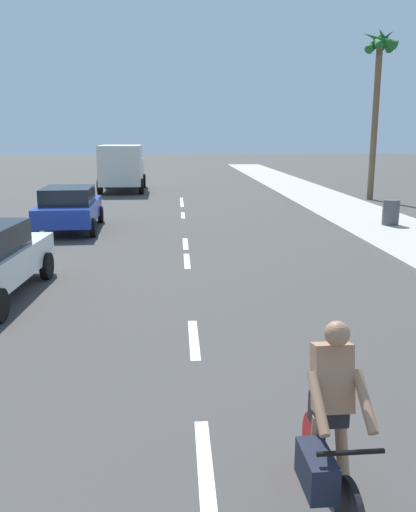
{
  "coord_description": "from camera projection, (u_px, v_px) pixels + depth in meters",
  "views": [
    {
      "loc": [
        -0.26,
        -0.04,
        3.35
      ],
      "look_at": [
        0.33,
        9.94,
        1.1
      ],
      "focal_mm": 37.56,
      "sensor_mm": 36.0,
      "label": 1
    }
  ],
  "objects": [
    {
      "name": "lane_stripe_1",
      "position": [
        205.0,
        467.0,
        5.54
      ],
      "size": [
        0.16,
        1.8,
        0.01
      ],
      "primitive_type": "cube",
      "color": "white",
      "rests_on": "ground"
    },
    {
      "name": "ground_plane",
      "position": [
        184.0,
        226.0,
        20.27
      ],
      "size": [
        160.0,
        160.0,
        0.0
      ],
      "primitive_type": "plane",
      "color": "#423F3D"
    },
    {
      "name": "cyclist",
      "position": [
        328.0,
        431.0,
        4.68
      ],
      "size": [
        0.63,
        1.71,
        1.82
      ],
      "rotation": [
        0.0,
        0.0,
        3.17
      ],
      "color": "black",
      "rests_on": "ground"
    },
    {
      "name": "lane_stripe_4",
      "position": [
        185.0,
        244.0,
        16.97
      ],
      "size": [
        0.16,
        1.8,
        0.01
      ],
      "primitive_type": "cube",
      "color": "white",
      "rests_on": "ground"
    },
    {
      "name": "lane_stripe_6",
      "position": [
        182.0,
        204.0,
        26.66
      ],
      "size": [
        0.16,
        1.8,
        0.01
      ],
      "primitive_type": "cube",
      "color": "white",
      "rests_on": "ground"
    },
    {
      "name": "parked_car_blue",
      "position": [
        69.0,
        207.0,
        19.29
      ],
      "size": [
        2.29,
        4.65,
        1.57
      ],
      "rotation": [
        0.0,
        0.0,
        0.05
      ],
      "color": "#1E389E",
      "rests_on": "ground"
    },
    {
      "name": "lane_stripe_3",
      "position": [
        187.0,
        261.0,
        14.66
      ],
      "size": [
        0.16,
        1.8,
        0.01
      ],
      "primitive_type": "cube",
      "color": "white",
      "rests_on": "ground"
    },
    {
      "name": "sidewalk_strip",
      "position": [
        359.0,
        215.0,
        22.63
      ],
      "size": [
        3.6,
        80.0,
        0.14
      ],
      "primitive_type": "cube",
      "color": "#B2ADA3",
      "rests_on": "ground"
    },
    {
      "name": "lane_stripe_5",
      "position": [
        183.0,
        215.0,
        23.03
      ],
      "size": [
        0.16,
        1.8,
        0.01
      ],
      "primitive_type": "cube",
      "color": "white",
      "rests_on": "ground"
    },
    {
      "name": "palm_tree_distant",
      "position": [
        378.0,
        67.0,
        27.31
      ],
      "size": [
        1.87,
        1.81,
        8.84
      ],
      "color": "brown",
      "rests_on": "ground"
    },
    {
      "name": "lane_stripe_7",
      "position": [
        182.0,
        200.0,
        28.67
      ],
      "size": [
        0.16,
        1.8,
        0.01
      ],
      "primitive_type": "cube",
      "color": "white",
      "rests_on": "ground"
    },
    {
      "name": "lane_stripe_2",
      "position": [
        194.0,
        339.0,
        9.02
      ],
      "size": [
        0.16,
        1.8,
        0.01
      ],
      "primitive_type": "cube",
      "color": "white",
      "rests_on": "ground"
    },
    {
      "name": "delivery_truck",
      "position": [
        122.0,
        167.0,
        32.81
      ],
      "size": [
        2.81,
        6.3,
        2.8
      ],
      "rotation": [
        0.0,
        0.0,
        0.03
      ],
      "color": "beige",
      "rests_on": "ground"
    },
    {
      "name": "trash_bin_far",
      "position": [
        391.0,
        212.0,
        19.64
      ],
      "size": [
        0.6,
        0.6,
        0.92
      ],
      "primitive_type": "cylinder",
      "color": "#47474C",
      "rests_on": "sidewalk_strip"
    }
  ]
}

